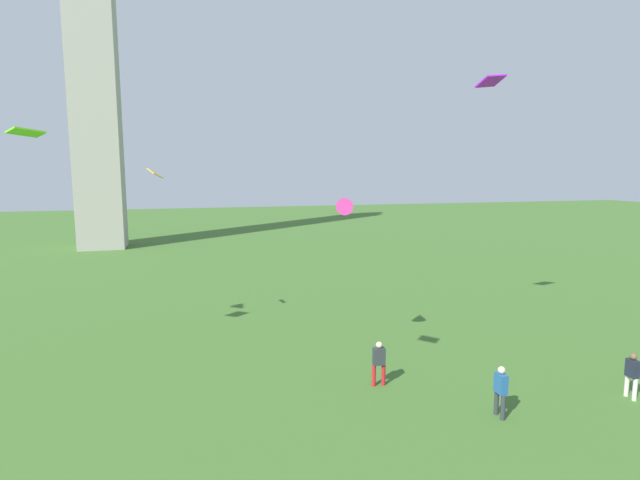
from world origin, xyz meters
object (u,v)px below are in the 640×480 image
Objects in this scene: person_2 at (501,389)px; kite_flying_0 at (491,81)px; person_3 at (632,373)px; person_0 at (379,361)px; kite_flying_6 at (26,132)px; kite_flying_4 at (155,173)px; kite_flying_3 at (347,205)px.

kite_flying_0 reaches higher than person_2.
person_3 is 14.69m from kite_flying_0.
person_0 is 0.99× the size of person_2.
kite_flying_4 is at bearing -3.85° from kite_flying_6.
kite_flying_0 reaches higher than kite_flying_4.
person_0 is 16.62m from kite_flying_6.
person_0 reaches higher than person_3.
kite_flying_0 is at bearing 11.21° from person_3.
kite_flying_4 is 0.68× the size of kite_flying_6.
person_0 is 1.35× the size of kite_flying_3.
kite_flying_0 reaches higher than person_0.
kite_flying_6 reaches higher than person_2.
kite_flying_0 is at bearing 51.31° from kite_flying_4.
kite_flying_4 is 5.87m from kite_flying_6.
person_3 is at bearing -17.60° from person_0.
kite_flying_3 reaches higher than person_2.
person_0 is 9.40m from person_3.
person_2 is at bearing -43.95° from person_0.
person_0 is at bearing 18.83° from kite_flying_4.
kite_flying_0 reaches higher than person_3.
kite_flying_0 is 17.27m from kite_flying_4.
person_3 is 1.21× the size of kite_flying_6.
person_3 is at bearing -60.31° from kite_flying_6.
person_2 is 20.31m from kite_flying_6.
kite_flying_6 reaches higher than person_0.
kite_flying_3 is at bearing 32.22° from kite_flying_4.
kite_flying_3 is at bearing 57.76° from person_3.
kite_flying_0 reaches higher than kite_flying_6.
person_0 is 15.08m from kite_flying_0.
person_0 is at bearing 72.94° from person_3.
kite_flying_0 reaches higher than kite_flying_3.
kite_flying_4 is (-8.43, 8.21, 7.36)m from person_0.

